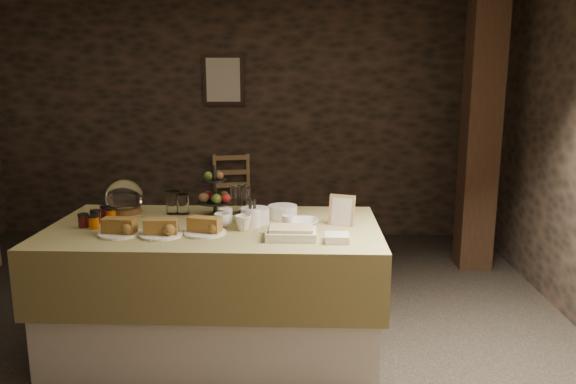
{
  "coord_description": "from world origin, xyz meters",
  "views": [
    {
      "loc": [
        0.78,
        -3.77,
        1.8
      ],
      "look_at": [
        0.64,
        0.2,
        0.97
      ],
      "focal_mm": 35.0,
      "sensor_mm": 36.0,
      "label": 1
    }
  ],
  "objects_px": {
    "buffet_table": "(216,278)",
    "chair": "(234,202)",
    "fruit_stand": "(215,196)",
    "timber_column": "(481,131)"
  },
  "relations": [
    {
      "from": "buffet_table",
      "to": "chair",
      "type": "bearing_deg",
      "value": 94.83
    },
    {
      "from": "fruit_stand",
      "to": "timber_column",
      "type": "bearing_deg",
      "value": 32.86
    },
    {
      "from": "timber_column",
      "to": "fruit_stand",
      "type": "distance_m",
      "value": 2.67
    },
    {
      "from": "buffet_table",
      "to": "chair",
      "type": "height_order",
      "value": "chair"
    },
    {
      "from": "buffet_table",
      "to": "timber_column",
      "type": "height_order",
      "value": "timber_column"
    },
    {
      "from": "timber_column",
      "to": "fruit_stand",
      "type": "bearing_deg",
      "value": -147.14
    },
    {
      "from": "chair",
      "to": "fruit_stand",
      "type": "relative_size",
      "value": 2.1
    },
    {
      "from": "chair",
      "to": "buffet_table",
      "type": "bearing_deg",
      "value": -97.21
    },
    {
      "from": "timber_column",
      "to": "buffet_table",
      "type": "bearing_deg",
      "value": -141.85
    },
    {
      "from": "buffet_table",
      "to": "timber_column",
      "type": "xyz_separation_m",
      "value": [
        2.19,
        1.72,
        0.81
      ]
    }
  ]
}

